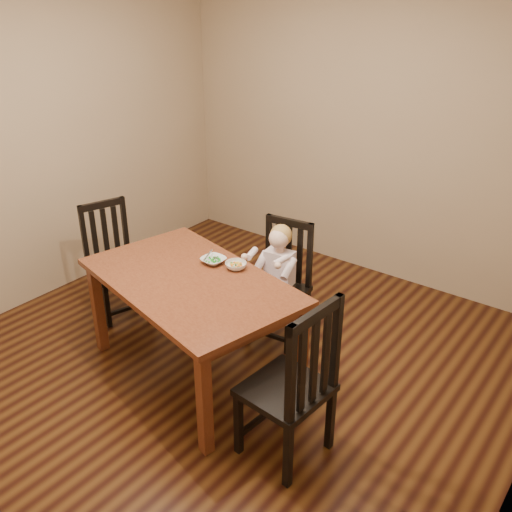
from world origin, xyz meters
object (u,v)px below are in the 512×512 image
Objects in this scene: dining_table at (191,290)px; bowl_veg at (236,266)px; chair_child at (281,283)px; chair_left at (114,261)px; bowl_peas at (213,260)px; chair_right at (293,385)px; toddler at (278,271)px.

bowl_veg reaches higher than dining_table.
chair_child is 1.00× the size of chair_left.
bowl_veg reaches higher than bowl_peas.
chair_left is 0.89× the size of chair_right.
chair_right is 1.19m from bowl_peas.
chair_child is at bearing -90.00° from toddler.
dining_table is at bearing 66.16° from toddler.
chair_child is 6.39× the size of bowl_veg.
chair_left is 1.43m from toddler.
dining_table is at bearing -116.55° from bowl_veg.
bowl_veg is (0.15, 0.30, 0.11)m from dining_table.
toddler is (0.22, 0.73, -0.09)m from dining_table.
dining_table is 1.77× the size of chair_left.
chair_right is 1.26m from toddler.
chair_left reaches higher than dining_table.
toddler is 2.99× the size of bowl_peas.
bowl_peas is at bearing 68.53° from chair_right.
chair_child reaches higher than bowl_peas.
bowl_veg is at bearing 74.08° from toddler.
chair_left is 1.14m from bowl_peas.
bowl_veg is (-0.06, -0.43, 0.20)m from toddler.
chair_child is 0.65m from bowl_peas.
bowl_veg is (0.18, 0.03, 0.00)m from bowl_peas.
bowl_peas is at bearing 96.11° from dining_table.
bowl_peas reaches higher than dining_table.
chair_child is at bearing 42.97° from chair_right.
chair_child is 1.30m from chair_right.
chair_right is (1.01, -0.24, -0.16)m from dining_table.
chair_left is 1.31m from bowl_veg.
chair_right is at bearing 94.52° from chair_left.
chair_left is at bearing -177.03° from bowl_veg.
bowl_peas is (-0.24, -0.51, 0.33)m from chair_child.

